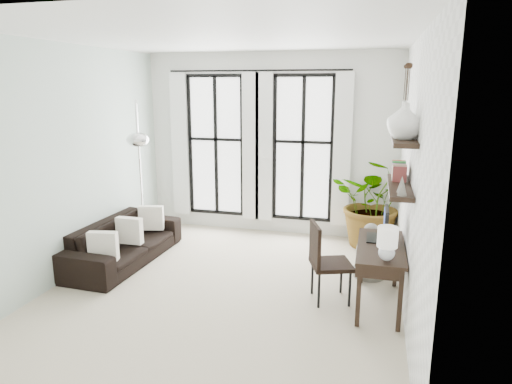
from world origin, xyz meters
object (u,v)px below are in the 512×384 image
(desk, at_px, (380,251))
(desk_chair, at_px, (324,257))
(arc_lamp, at_px, (138,138))
(plant, at_px, (375,202))
(buddha, at_px, (370,254))
(sofa, at_px, (124,242))

(desk, bearing_deg, desk_chair, 179.76)
(desk, relative_size, arc_lamp, 0.53)
(desk_chair, distance_m, arc_lamp, 3.38)
(plant, xyz_separation_m, buddha, (-0.03, -1.32, -0.43))
(arc_lamp, bearing_deg, desk_chair, -17.74)
(sofa, bearing_deg, desk, -95.83)
(plant, height_order, desk_chair, plant)
(plant, xyz_separation_m, arc_lamp, (-3.56, -1.26, 1.09))
(desk, bearing_deg, buddha, 97.30)
(buddha, bearing_deg, desk_chair, -121.34)
(sofa, height_order, desk_chair, desk_chair)
(arc_lamp, height_order, buddha, arc_lamp)
(sofa, bearing_deg, plant, -63.00)
(desk, xyz_separation_m, desk_chair, (-0.66, 0.00, -0.15))
(plant, bearing_deg, buddha, -91.49)
(sofa, xyz_separation_m, buddha, (3.63, 0.35, 0.01))
(desk, relative_size, desk_chair, 1.29)
(arc_lamp, bearing_deg, sofa, -104.18)
(desk_chair, xyz_separation_m, arc_lamp, (-2.98, 0.95, 1.28))
(desk, distance_m, buddha, 0.99)
(sofa, relative_size, desk, 1.67)
(buddha, bearing_deg, sofa, -174.44)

